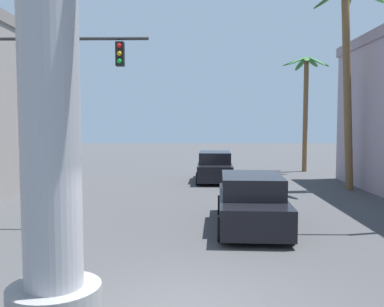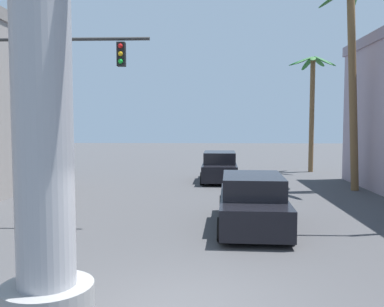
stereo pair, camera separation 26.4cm
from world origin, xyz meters
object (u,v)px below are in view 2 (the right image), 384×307
object	(u,v)px
traffic_light_mast	(23,91)
pedestrian_far_left	(68,168)
palm_tree_far_right	(312,93)
palm_tree_mid_right	(353,66)
car_lead	(252,202)
car_far	(220,167)

from	to	relation	value
traffic_light_mast	pedestrian_far_left	distance (m)	8.27
palm_tree_far_right	pedestrian_far_left	xyz separation A→B (m)	(-13.21, -6.80, -4.03)
palm_tree_far_right	traffic_light_mast	bearing A→B (deg)	-129.85
palm_tree_mid_right	pedestrian_far_left	xyz separation A→B (m)	(-13.26, 0.52, -4.71)
palm_tree_mid_right	palm_tree_far_right	world-z (taller)	palm_tree_mid_right
car_lead	pedestrian_far_left	bearing A→B (deg)	136.80
palm_tree_mid_right	pedestrian_far_left	size ratio (longest dim) A/B	5.79
car_lead	palm_tree_far_right	size ratio (longest dim) A/B	0.67
car_lead	pedestrian_far_left	size ratio (longest dim) A/B	3.03
car_lead	car_far	distance (m)	9.91
car_lead	car_far	world-z (taller)	same
traffic_light_mast	car_lead	distance (m)	7.62
car_far	pedestrian_far_left	distance (m)	7.71
traffic_light_mast	palm_tree_far_right	size ratio (longest dim) A/B	0.79
traffic_light_mast	pedestrian_far_left	world-z (taller)	traffic_light_mast
car_lead	pedestrian_far_left	world-z (taller)	pedestrian_far_left
palm_tree_mid_right	traffic_light_mast	bearing A→B (deg)	-149.69
car_far	pedestrian_far_left	world-z (taller)	pedestrian_far_left
palm_tree_far_right	pedestrian_far_left	distance (m)	15.40
car_lead	palm_tree_mid_right	size ratio (longest dim) A/B	0.52
car_far	car_lead	bearing A→B (deg)	-85.80
traffic_light_mast	palm_tree_far_right	xyz separation A→B (m)	(11.99, 14.36, 0.90)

